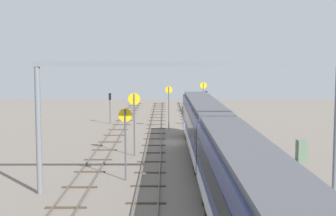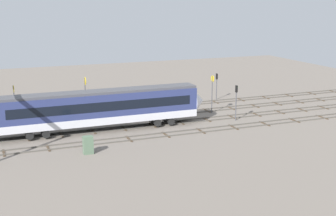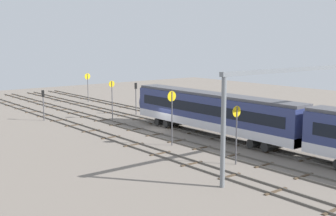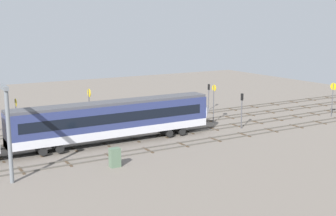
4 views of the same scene
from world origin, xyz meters
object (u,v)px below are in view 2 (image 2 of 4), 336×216
speed_sign_far_trackside (14,99)px  speed_sign_distant_end (212,89)px  signal_light_trackside_departure (236,98)px  speed_sign_mid_trackside (85,91)px  signal_light_trackside_approach (217,82)px  relay_cabinet (88,145)px

speed_sign_far_trackside → speed_sign_distant_end: bearing=-7.2°
speed_sign_distant_end → signal_light_trackside_departure: size_ratio=1.14×
speed_sign_mid_trackside → signal_light_trackside_approach: speed_sign_mid_trackside is taller
signal_light_trackside_approach → signal_light_trackside_departure: (-3.68, -12.59, 0.31)m
speed_sign_mid_trackside → relay_cabinet: 14.79m
speed_sign_distant_end → signal_light_trackside_approach: size_ratio=1.28×
speed_sign_far_trackside → speed_sign_distant_end: 26.14m
speed_sign_distant_end → relay_cabinet: (-19.84, -11.01, -2.47)m
signal_light_trackside_approach → signal_light_trackside_departure: 13.12m
relay_cabinet → speed_sign_distant_end: bearing=29.0°
speed_sign_far_trackside → speed_sign_mid_trackside: bearing=-0.4°
speed_sign_distant_end → signal_light_trackside_approach: bearing=58.6°
speed_sign_mid_trackside → speed_sign_far_trackside: size_ratio=1.09×
speed_sign_distant_end → signal_light_trackside_departure: bearing=-76.7°
speed_sign_distant_end → relay_cabinet: speed_sign_distant_end is taller
speed_sign_far_trackside → speed_sign_distant_end: (25.93, -3.29, 0.02)m
speed_sign_mid_trackside → speed_sign_far_trackside: speed_sign_mid_trackside is taller
relay_cabinet → signal_light_trackside_approach: bearing=37.5°
signal_light_trackside_approach → speed_sign_distant_end: bearing=-121.4°
relay_cabinet → signal_light_trackside_departure: bearing=16.7°
speed_sign_mid_trackside → speed_sign_distant_end: bearing=-10.7°
speed_sign_mid_trackside → signal_light_trackside_approach: size_ratio=1.36×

